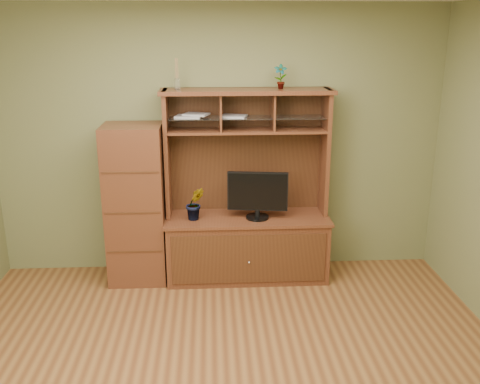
{
  "coord_description": "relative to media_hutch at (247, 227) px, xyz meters",
  "views": [
    {
      "loc": [
        -0.09,
        -3.33,
        2.46
      ],
      "look_at": [
        0.16,
        1.2,
        1.06
      ],
      "focal_mm": 40.0,
      "sensor_mm": 36.0,
      "label": 1
    }
  ],
  "objects": [
    {
      "name": "room",
      "position": [
        -0.26,
        -1.73,
        0.83
      ],
      "size": [
        4.54,
        4.04,
        2.74
      ],
      "color": "brown",
      "rests_on": "ground"
    },
    {
      "name": "media_hutch",
      "position": [
        0.0,
        0.0,
        0.0
      ],
      "size": [
        1.66,
        0.61,
        1.9
      ],
      "color": "#4D2716",
      "rests_on": "room"
    },
    {
      "name": "monitor",
      "position": [
        0.1,
        -0.08,
        0.38
      ],
      "size": [
        0.59,
        0.23,
        0.47
      ],
      "rotation": [
        0.0,
        0.0,
        -0.13
      ],
      "color": "black",
      "rests_on": "media_hutch"
    },
    {
      "name": "orchid_plant",
      "position": [
        -0.52,
        -0.08,
        0.29
      ],
      "size": [
        0.21,
        0.18,
        0.33
      ],
      "primitive_type": "imported",
      "rotation": [
        0.0,
        0.0,
        0.18
      ],
      "color": "#2C501B",
      "rests_on": "media_hutch"
    },
    {
      "name": "top_plant",
      "position": [
        0.32,
        0.08,
        1.49
      ],
      "size": [
        0.13,
        0.1,
        0.23
      ],
      "primitive_type": "imported",
      "rotation": [
        0.0,
        0.0,
        -0.13
      ],
      "color": "#2D6423",
      "rests_on": "media_hutch"
    },
    {
      "name": "reed_diffuser",
      "position": [
        -0.66,
        0.08,
        1.49
      ],
      "size": [
        0.06,
        0.06,
        0.29
      ],
      "color": "silver",
      "rests_on": "media_hutch"
    },
    {
      "name": "magazines",
      "position": [
        -0.4,
        0.08,
        1.13
      ],
      "size": [
        0.71,
        0.24,
        0.04
      ],
      "color": "#B0B0B5",
      "rests_on": "media_hutch"
    },
    {
      "name": "side_cabinet",
      "position": [
        -1.1,
        -0.0,
        0.27
      ],
      "size": [
        0.56,
        0.51,
        1.58
      ],
      "color": "#4D2716",
      "rests_on": "room"
    }
  ]
}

